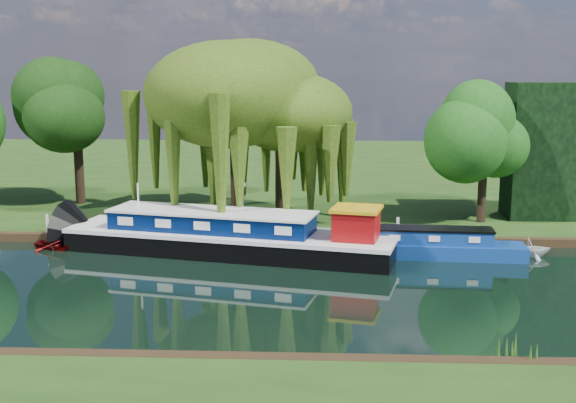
{
  "coord_description": "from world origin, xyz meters",
  "views": [
    {
      "loc": [
        4.91,
        -29.35,
        9.26
      ],
      "look_at": [
        3.28,
        5.53,
        2.8
      ],
      "focal_mm": 45.0,
      "sensor_mm": 36.0,
      "label": 1
    }
  ],
  "objects_px": {
    "dutch_barge": "(232,237)",
    "red_dinghy": "(63,249)",
    "narrowboat": "(413,245)",
    "white_cruiser": "(530,257)"
  },
  "relations": [
    {
      "from": "dutch_barge",
      "to": "red_dinghy",
      "type": "bearing_deg",
      "value": -171.14
    },
    {
      "from": "narrowboat",
      "to": "white_cruiser",
      "type": "distance_m",
      "value": 5.87
    },
    {
      "from": "dutch_barge",
      "to": "white_cruiser",
      "type": "xyz_separation_m",
      "value": [
        14.95,
        0.1,
        -0.88
      ]
    },
    {
      "from": "dutch_barge",
      "to": "red_dinghy",
      "type": "relative_size",
      "value": 5.81
    },
    {
      "from": "narrowboat",
      "to": "red_dinghy",
      "type": "bearing_deg",
      "value": -178.55
    },
    {
      "from": "narrowboat",
      "to": "white_cruiser",
      "type": "relative_size",
      "value": 5.43
    },
    {
      "from": "narrowboat",
      "to": "red_dinghy",
      "type": "height_order",
      "value": "narrowboat"
    },
    {
      "from": "dutch_barge",
      "to": "white_cruiser",
      "type": "height_order",
      "value": "dutch_barge"
    },
    {
      "from": "narrowboat",
      "to": "red_dinghy",
      "type": "distance_m",
      "value": 18.09
    },
    {
      "from": "dutch_barge",
      "to": "narrowboat",
      "type": "distance_m",
      "value": 9.12
    }
  ]
}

